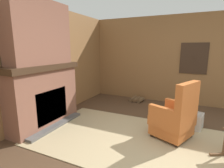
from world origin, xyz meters
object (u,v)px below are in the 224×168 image
at_px(firewood_stack, 137,99).
at_px(oil_lamp_vase, 14,61).
at_px(armchair, 175,118).
at_px(laundry_basket, 189,120).
at_px(storage_case, 51,60).

xyz_separation_m(firewood_stack, oil_lamp_vase, (-1.30, -2.97, 1.31)).
xyz_separation_m(armchair, laundry_basket, (0.24, 0.61, -0.22)).
bearing_deg(laundry_basket, storage_case, -163.33).
bearing_deg(armchair, laundry_basket, -87.97).
bearing_deg(storage_case, oil_lamp_vase, -90.01).
distance_m(armchair, storage_case, 2.73).
bearing_deg(firewood_stack, oil_lamp_vase, -113.57).
distance_m(firewood_stack, storage_case, 2.79).
bearing_deg(armchair, firewood_stack, -33.16).
height_order(firewood_stack, oil_lamp_vase, oil_lamp_vase).
height_order(oil_lamp_vase, storage_case, oil_lamp_vase).
distance_m(armchair, oil_lamp_vase, 2.94).
bearing_deg(armchair, storage_case, 28.37).
distance_m(armchair, firewood_stack, 2.28).
height_order(armchair, oil_lamp_vase, oil_lamp_vase).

